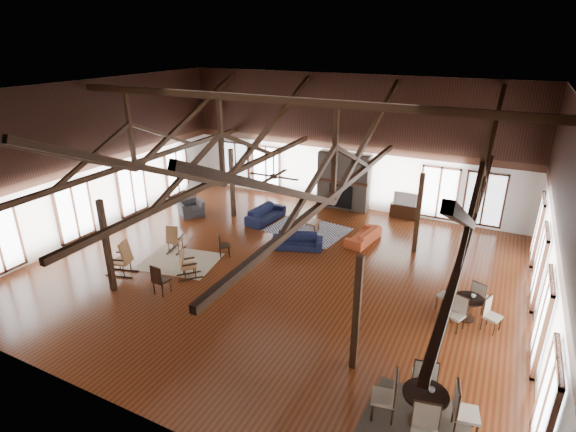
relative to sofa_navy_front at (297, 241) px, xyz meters
The scene contains 31 objects.
floor 1.86m from the sofa_navy_front, 88.17° to the right, with size 16.00×16.00×0.00m, color #5B2E13.
ceiling 6.01m from the sofa_navy_front, 88.17° to the right, with size 16.00×14.00×0.02m, color black.
wall_back 5.84m from the sofa_navy_front, 89.35° to the left, with size 16.00×0.02×6.00m, color white.
wall_front 9.24m from the sofa_navy_front, 89.62° to the right, with size 16.00×0.02×6.00m, color white.
wall_left 8.59m from the sofa_navy_front, 167.00° to the right, with size 0.02×14.00×6.00m, color white.
wall_right 8.70m from the sofa_navy_front, 12.82° to the right, with size 0.02×14.00×6.00m, color white.
roof_truss 4.17m from the sofa_navy_front, 88.17° to the right, with size 15.60×14.07×3.14m.
post_grid 2.22m from the sofa_navy_front, 88.17° to the right, with size 8.16×7.16×3.05m.
fireplace 4.94m from the sofa_navy_front, 89.30° to the left, with size 2.50×0.69×2.60m.
ceiling_fan 4.50m from the sofa_navy_front, 78.85° to the right, with size 1.60×1.60×0.75m.
sofa_navy_front is the anchor object (origin of this frame).
sofa_navy_left 3.02m from the sofa_navy_front, 142.39° to the left, with size 0.81×2.08×0.61m, color black.
sofa_orange 2.65m from the sofa_navy_front, 38.18° to the left, with size 0.74×1.88×0.55m, color #B54623.
coffee_table 1.66m from the sofa_navy_front, 104.63° to the left, with size 1.32×0.72×0.49m.
vase 1.62m from the sofa_navy_front, 106.85° to the left, with size 0.17×0.17×0.18m, color #B2B2B2.
armchair 5.73m from the sofa_navy_front, behind, with size 1.05×0.92×0.68m, color #343537.
side_table_lamp 6.43m from the sofa_navy_front, 166.38° to the left, with size 0.48×0.48×1.23m.
rocking_chair_a 4.60m from the sofa_navy_front, 149.63° to the right, with size 0.63×0.91×1.06m.
rocking_chair_b 4.36m from the sofa_navy_front, 122.62° to the right, with size 0.87×0.89×1.05m.
rocking_chair_c 6.22m from the sofa_navy_front, 134.61° to the right, with size 1.05×0.74×1.22m.
side_chair_a 2.86m from the sofa_navy_front, 138.86° to the right, with size 0.56×0.56×0.94m.
side_chair_b 5.46m from the sofa_navy_front, 116.16° to the right, with size 0.46×0.46×1.02m.
cafe_table_near 8.69m from the sofa_navy_front, 47.10° to the right, with size 2.22×2.22×1.13m.
cafe_table_far 6.62m from the sofa_navy_front, 17.45° to the right, with size 1.87×1.87×0.96m.
cup_near 8.70m from the sofa_navy_front, 46.20° to the right, with size 0.12×0.12×0.10m, color #B2B2B2.
cup_far 6.69m from the sofa_navy_front, 16.59° to the right, with size 0.12×0.12×0.10m, color #B2B2B2.
tv_console 5.71m from the sofa_navy_front, 59.42° to the left, with size 1.17×0.44×0.59m, color black.
television 5.77m from the sofa_navy_front, 59.01° to the left, with size 1.05×0.14×0.60m, color #B2B2B2.
rug_tan 4.37m from the sofa_navy_front, 138.55° to the right, with size 2.57×2.02×0.01m, color tan.
rug_navy 1.78m from the sofa_navy_front, 100.88° to the left, with size 3.10×2.33×0.01m, color #1A244B.
rug_dark 8.61m from the sofa_navy_front, 47.62° to the right, with size 2.10×1.91×0.01m, color black.
Camera 1 is at (6.50, -12.09, 7.59)m, focal length 28.00 mm.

